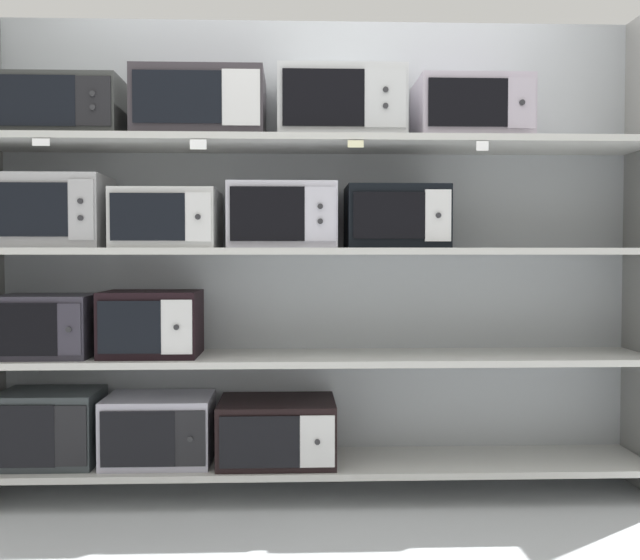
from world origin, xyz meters
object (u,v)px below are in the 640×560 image
at_px(microwave_5, 52,212).
at_px(microwave_8, 396,217).
at_px(microwave_1, 159,429).
at_px(microwave_7, 282,216).
at_px(microwave_0, 50,427).
at_px(microwave_9, 60,109).
at_px(microwave_6, 168,219).
at_px(microwave_2, 277,431).
at_px(microwave_12, 470,111).
at_px(microwave_4, 152,323).
at_px(microwave_10, 201,106).
at_px(microwave_3, 47,326).
at_px(microwave_11, 341,105).

distance_m(microwave_5, microwave_8, 1.57).
relative_size(microwave_1, microwave_7, 0.99).
height_order(microwave_0, microwave_9, microwave_9).
relative_size(microwave_0, microwave_7, 0.90).
bearing_deg(microwave_7, microwave_9, -180.00).
relative_size(microwave_6, microwave_9, 0.80).
distance_m(microwave_2, microwave_12, 1.73).
xyz_separation_m(microwave_4, microwave_7, (0.60, -0.00, 0.49)).
xyz_separation_m(microwave_1, microwave_9, (-0.43, -0.00, 1.46)).
xyz_separation_m(microwave_1, microwave_10, (0.20, 0.00, 1.48)).
relative_size(microwave_3, microwave_4, 0.98).
bearing_deg(microwave_2, microwave_10, 179.96).
bearing_deg(microwave_11, microwave_2, -179.98).
height_order(microwave_0, microwave_8, microwave_8).
bearing_deg(microwave_5, microwave_10, -0.01).
bearing_deg(microwave_7, microwave_1, 180.00).
xyz_separation_m(microwave_5, microwave_10, (0.68, -0.00, 0.48)).
relative_size(microwave_5, microwave_11, 0.85).
xyz_separation_m(microwave_2, microwave_3, (-1.05, -0.00, 0.49)).
bearing_deg(microwave_6, microwave_2, -0.01).
xyz_separation_m(microwave_4, microwave_5, (-0.44, 0.00, 0.51)).
bearing_deg(microwave_2, microwave_0, -180.00).
relative_size(microwave_6, microwave_12, 0.91).
xyz_separation_m(microwave_2, microwave_11, (0.30, 0.00, 1.50)).
bearing_deg(microwave_3, microwave_12, 0.01).
bearing_deg(microwave_10, microwave_8, 0.00).
xyz_separation_m(microwave_5, microwave_8, (1.57, -0.00, -0.02)).
bearing_deg(microwave_10, microwave_3, -179.97).
height_order(microwave_4, microwave_10, microwave_10).
height_order(microwave_10, microwave_12, microwave_10).
distance_m(microwave_4, microwave_5, 0.68).
relative_size(microwave_7, microwave_12, 0.98).
bearing_deg(microwave_11, microwave_3, -179.99).
bearing_deg(microwave_12, microwave_4, -180.00).
relative_size(microwave_2, microwave_6, 1.17).
bearing_deg(microwave_1, microwave_9, -179.99).
height_order(microwave_4, microwave_5, microwave_5).
height_order(microwave_4, microwave_9, microwave_9).
distance_m(microwave_7, microwave_8, 0.52).
bearing_deg(microwave_6, microwave_5, 179.97).
bearing_deg(microwave_11, microwave_6, -180.00).
bearing_deg(microwave_11, microwave_7, -179.97).
xyz_separation_m(microwave_1, microwave_8, (1.10, 0.00, 0.98)).
bearing_deg(microwave_7, microwave_5, 179.98).
height_order(microwave_0, microwave_5, microwave_5).
relative_size(microwave_1, microwave_11, 0.84).
bearing_deg(microwave_2, microwave_6, 179.99).
distance_m(microwave_0, microwave_12, 2.42).
bearing_deg(microwave_7, microwave_8, 0.04).
xyz_separation_m(microwave_5, microwave_11, (1.31, -0.00, 0.49)).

